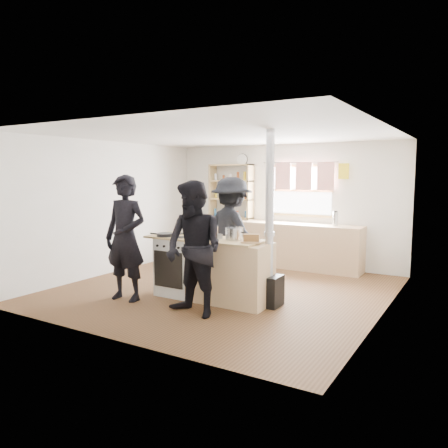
% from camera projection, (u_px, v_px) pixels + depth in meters
% --- Properties ---
extents(ground, '(5.00, 5.00, 0.01)m').
position_uv_depth(ground, '(223.00, 290.00, 7.14)').
color(ground, brown).
rests_on(ground, ground).
extents(back_counter, '(3.40, 0.55, 0.90)m').
position_uv_depth(back_counter, '(278.00, 244.00, 8.98)').
color(back_counter, tan).
rests_on(back_counter, ground).
extents(shelving_unit, '(1.00, 0.28, 1.20)m').
position_uv_depth(shelving_unit, '(231.00, 191.00, 9.58)').
color(shelving_unit, tan).
rests_on(shelving_unit, back_counter).
extents(thermos, '(0.10, 0.10, 0.27)m').
position_uv_depth(thermos, '(335.00, 219.00, 8.32)').
color(thermos, silver).
rests_on(thermos, back_counter).
extents(cooking_island, '(1.97, 0.64, 0.93)m').
position_uv_depth(cooking_island, '(212.00, 269.00, 6.54)').
color(cooking_island, white).
rests_on(cooking_island, ground).
extents(skillet_greens, '(0.28, 0.28, 0.05)m').
position_uv_depth(skillet_greens, '(165.00, 235.00, 6.71)').
color(skillet_greens, black).
rests_on(skillet_greens, cooking_island).
extents(roast_tray, '(0.40, 0.35, 0.07)m').
position_uv_depth(roast_tray, '(208.00, 236.00, 6.47)').
color(roast_tray, silver).
rests_on(roast_tray, cooking_island).
extents(stockpot_stove, '(0.21, 0.21, 0.17)m').
position_uv_depth(stockpot_stove, '(190.00, 230.00, 6.92)').
color(stockpot_stove, silver).
rests_on(stockpot_stove, cooking_island).
extents(stockpot_counter, '(0.27, 0.27, 0.20)m').
position_uv_depth(stockpot_counter, '(234.00, 234.00, 6.37)').
color(stockpot_counter, '#B0B0B2').
rests_on(stockpot_counter, cooking_island).
extents(bread_board, '(0.34, 0.29, 0.12)m').
position_uv_depth(bread_board, '(251.00, 239.00, 6.10)').
color(bread_board, tan).
rests_on(bread_board, cooking_island).
extents(flue_heater, '(0.35, 0.35, 2.50)m').
position_uv_depth(flue_heater, '(269.00, 260.00, 6.21)').
color(flue_heater, black).
rests_on(flue_heater, ground).
extents(person_near_left, '(0.72, 0.51, 1.88)m').
position_uv_depth(person_near_left, '(125.00, 238.00, 6.49)').
color(person_near_left, black).
rests_on(person_near_left, ground).
extents(person_near_right, '(0.99, 0.83, 1.80)m').
position_uv_depth(person_near_right, '(194.00, 249.00, 5.75)').
color(person_near_right, black).
rests_on(person_near_right, ground).
extents(person_far, '(1.33, 1.00, 1.84)m').
position_uv_depth(person_far, '(232.00, 232.00, 7.37)').
color(person_far, black).
rests_on(person_far, ground).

